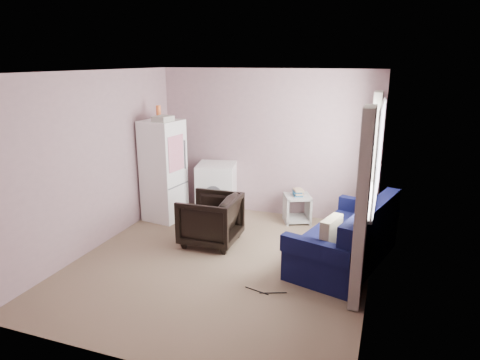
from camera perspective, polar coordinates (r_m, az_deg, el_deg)
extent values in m
cube|color=#826B55|center=(5.88, -2.47, -10.99)|extent=(3.80, 4.20, 0.02)
cube|color=silver|center=(5.25, -2.80, 14.37)|extent=(3.80, 4.20, 0.02)
cube|color=#A8858C|center=(7.38, 3.59, 4.92)|extent=(3.80, 0.02, 2.50)
cube|color=#A8858C|center=(3.67, -15.24, -7.05)|extent=(3.80, 0.02, 2.50)
cube|color=#A8858C|center=(6.39, -18.72, 2.39)|extent=(0.02, 4.20, 2.50)
cube|color=#A8858C|center=(5.05, 17.87, -0.95)|extent=(0.02, 4.20, 2.50)
cube|color=white|center=(5.67, 18.15, 3.42)|extent=(0.01, 1.60, 1.20)
imported|color=black|center=(6.32, -3.96, -4.95)|extent=(0.76, 0.81, 0.81)
cube|color=white|center=(7.26, -10.17, 1.23)|extent=(0.65, 0.65, 1.69)
cube|color=#5C5D65|center=(7.15, -8.21, -0.72)|extent=(0.08, 0.54, 0.02)
cube|color=#5C5D65|center=(7.19, -7.34, 3.39)|extent=(0.02, 0.03, 0.48)
cube|color=white|center=(6.99, -8.50, 3.54)|extent=(0.06, 0.40, 0.58)
cylinder|color=orange|center=(7.17, -10.80, 8.84)|extent=(0.09, 0.09, 0.23)
cube|color=beige|center=(6.95, -10.24, 8.05)|extent=(0.29, 0.32, 0.09)
cube|color=white|center=(7.48, -3.14, -1.23)|extent=(0.77, 0.77, 0.90)
cube|color=#5C5D65|center=(7.35, -3.21, 1.86)|extent=(0.71, 0.69, 0.05)
cylinder|color=#5C5D65|center=(7.17, -3.57, -1.94)|extent=(0.30, 0.09, 0.30)
cube|color=#A4A3A0|center=(7.16, 7.68, -2.21)|extent=(0.55, 0.55, 0.04)
cube|color=#A4A3A0|center=(7.29, 7.57, -5.10)|extent=(0.55, 0.55, 0.04)
cube|color=#A4A3A0|center=(7.20, 6.13, -3.83)|extent=(0.20, 0.40, 0.47)
cube|color=#A4A3A0|center=(7.27, 9.10, -3.74)|extent=(0.20, 0.40, 0.47)
cube|color=navy|center=(7.15, 7.69, -1.96)|extent=(0.21, 0.24, 0.03)
cube|color=tan|center=(7.15, 7.79, -1.75)|extent=(0.22, 0.25, 0.03)
cube|color=navy|center=(7.14, 7.63, -1.53)|extent=(0.20, 0.24, 0.03)
cube|color=tan|center=(7.13, 7.79, -1.33)|extent=(0.22, 0.25, 0.03)
cube|color=#0B0E33|center=(5.98, 13.64, -8.71)|extent=(1.34, 2.02, 0.41)
cube|color=#0B0E33|center=(5.71, 17.15, -5.45)|extent=(0.67, 1.84, 0.45)
cube|color=#0B0E33|center=(5.09, 10.08, -9.13)|extent=(0.88, 0.37, 0.21)
cube|color=#0B0E33|center=(6.65, 16.69, -3.51)|extent=(0.88, 0.37, 0.21)
cube|color=tan|center=(5.28, 12.03, -7.06)|extent=(0.23, 0.43, 0.41)
cube|color=tan|center=(6.34, 16.33, -3.47)|extent=(0.23, 0.43, 0.41)
cube|color=#A4A3A0|center=(5.83, 12.65, -6.96)|extent=(0.32, 0.39, 0.02)
cube|color=silver|center=(5.74, 13.91, -6.13)|extent=(0.15, 0.34, 0.22)
cube|color=white|center=(5.84, 16.96, -2.57)|extent=(0.14, 1.70, 0.04)
cube|color=white|center=(5.83, 17.48, -2.33)|extent=(0.02, 1.68, 0.05)
cube|color=white|center=(5.68, 17.97, 3.44)|extent=(0.02, 1.68, 0.05)
cube|color=white|center=(5.59, 18.50, 9.45)|extent=(0.02, 1.68, 0.05)
cube|color=white|center=(4.89, 17.60, 1.58)|extent=(0.02, 0.05, 1.20)
cube|color=white|center=(5.41, 17.86, 2.88)|extent=(0.02, 0.05, 1.20)
cube|color=white|center=(5.94, 18.07, 3.95)|extent=(0.02, 0.05, 1.20)
cube|color=white|center=(6.46, 18.26, 4.84)|extent=(0.02, 0.05, 1.20)
cube|color=beige|center=(4.74, 15.96, -3.79)|extent=(0.12, 0.46, 2.18)
cube|color=beige|center=(6.82, 17.30, 2.02)|extent=(0.12, 0.46, 2.18)
cylinder|color=black|center=(5.19, 4.42, -14.77)|extent=(0.31, 0.13, 0.01)
cylinder|color=black|center=(5.22, 2.26, -14.54)|extent=(0.31, 0.09, 0.01)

